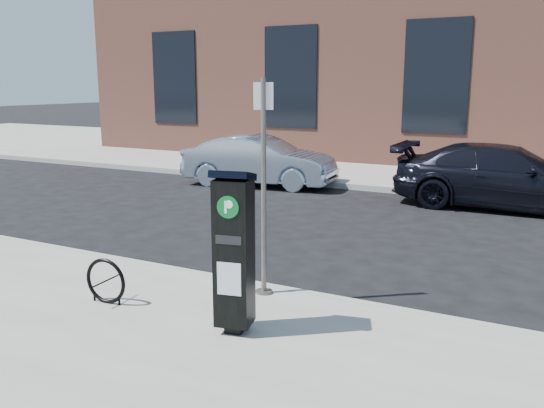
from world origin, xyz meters
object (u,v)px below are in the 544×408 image
Objects in this scene: bike_rack at (106,281)px; car_dark at (506,177)px; sign_pole at (264,190)px; parking_kiosk at (234,250)px; car_silver at (259,161)px.

bike_rack is 9.63m from car_dark.
car_dark is at bearing 51.58° from sign_pole.
car_dark is (1.81, 8.88, -0.35)m from parking_kiosk.
parking_kiosk is 0.43× the size of car_silver.
sign_pole is (-0.28, 1.18, 0.43)m from parking_kiosk.
car_dark reaches higher than car_silver.
car_dark is (6.39, 0.00, 0.03)m from car_silver.
parking_kiosk is 9.07m from car_dark.
car_silver reaches higher than bike_rack.
car_silver is (-4.59, 8.88, -0.38)m from parking_kiosk.
bike_rack is 9.33m from car_silver.
sign_pole is 8.86m from car_silver.
bike_rack is at bearing -170.49° from car_silver.
car_silver is (-4.31, 7.70, -0.81)m from sign_pole.
sign_pole is 2.24m from bike_rack.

